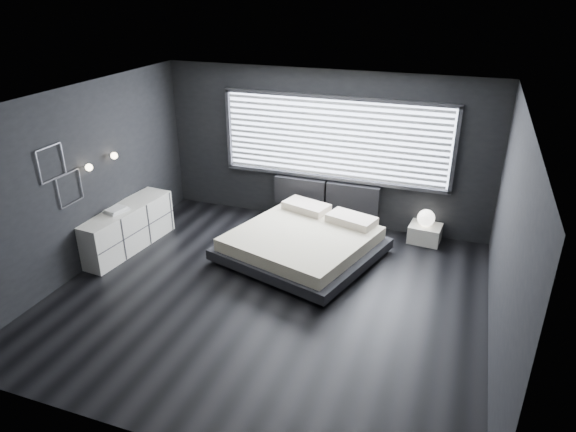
% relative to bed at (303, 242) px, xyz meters
% --- Properties ---
extents(room, '(6.04, 6.00, 2.80)m').
position_rel_bed_xyz_m(room, '(-0.11, -1.27, 1.13)').
color(room, black).
rests_on(room, ground).
extents(window, '(4.14, 0.09, 1.52)m').
position_rel_bed_xyz_m(window, '(0.09, 1.42, 1.34)').
color(window, white).
rests_on(window, ground).
extents(headboard, '(1.96, 0.16, 0.52)m').
position_rel_bed_xyz_m(headboard, '(-0.01, 1.37, 0.30)').
color(headboard, black).
rests_on(headboard, ground).
extents(sconce_near, '(0.18, 0.11, 0.11)m').
position_rel_bed_xyz_m(sconce_near, '(-2.99, -1.22, 1.33)').
color(sconce_near, silver).
rests_on(sconce_near, ground).
extents(sconce_far, '(0.18, 0.11, 0.11)m').
position_rel_bed_xyz_m(sconce_far, '(-2.99, -0.62, 1.33)').
color(sconce_far, silver).
rests_on(sconce_far, ground).
extents(wall_art_upper, '(0.01, 0.48, 0.48)m').
position_rel_bed_xyz_m(wall_art_upper, '(-3.09, -1.82, 1.58)').
color(wall_art_upper, '#47474C').
rests_on(wall_art_upper, ground).
extents(wall_art_lower, '(0.01, 0.48, 0.48)m').
position_rel_bed_xyz_m(wall_art_lower, '(-3.09, -1.57, 1.11)').
color(wall_art_lower, '#47474C').
rests_on(wall_art_lower, ground).
extents(bed, '(2.76, 2.69, 0.58)m').
position_rel_bed_xyz_m(bed, '(0.00, 0.00, 0.00)').
color(bed, black).
rests_on(bed, ground).
extents(nightstand, '(0.57, 0.49, 0.31)m').
position_rel_bed_xyz_m(nightstand, '(1.82, 1.23, -0.11)').
color(nightstand, silver).
rests_on(nightstand, ground).
extents(orb_lamp, '(0.30, 0.30, 0.30)m').
position_rel_bed_xyz_m(orb_lamp, '(1.81, 1.20, 0.19)').
color(orb_lamp, white).
rests_on(orb_lamp, nightstand).
extents(dresser, '(0.70, 1.90, 0.74)m').
position_rel_bed_xyz_m(dresser, '(-2.89, -0.71, 0.10)').
color(dresser, silver).
rests_on(dresser, ground).
extents(book_stack, '(0.34, 0.40, 0.07)m').
position_rel_bed_xyz_m(book_stack, '(-2.89, -0.89, 0.51)').
color(book_stack, silver).
rests_on(book_stack, dresser).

